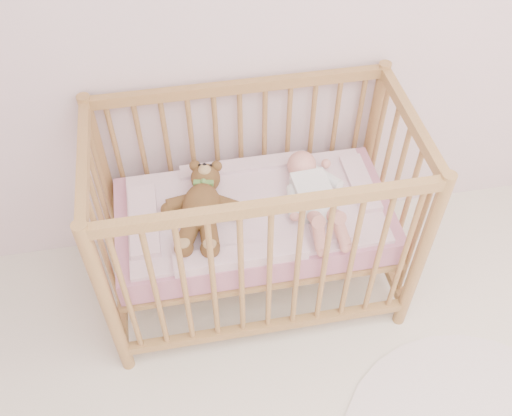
{
  "coord_description": "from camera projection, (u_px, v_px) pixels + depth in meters",
  "views": [
    {
      "loc": [
        -0.67,
        -0.04,
        2.44
      ],
      "look_at": [
        -0.38,
        1.55,
        0.62
      ],
      "focal_mm": 40.0,
      "sensor_mm": 36.0,
      "label": 1
    }
  ],
  "objects": [
    {
      "name": "baby",
      "position": [
        313.0,
        193.0,
        2.47
      ],
      "size": [
        0.32,
        0.61,
        0.14
      ],
      "primitive_type": null,
      "rotation": [
        0.0,
        0.0,
        0.05
      ],
      "color": "white",
      "rests_on": "blanket"
    },
    {
      "name": "teddy_bear",
      "position": [
        201.0,
        206.0,
        2.41
      ],
      "size": [
        0.47,
        0.59,
        0.14
      ],
      "primitive_type": null,
      "rotation": [
        0.0,
        0.0,
        -0.22
      ],
      "color": "brown",
      "rests_on": "blanket"
    },
    {
      "name": "mattress",
      "position": [
        254.0,
        220.0,
        2.57
      ],
      "size": [
        1.22,
        0.62,
        0.13
      ],
      "primitive_type": "cube",
      "color": "pink",
      "rests_on": "crib"
    },
    {
      "name": "blanket",
      "position": [
        254.0,
        209.0,
        2.51
      ],
      "size": [
        1.1,
        0.58,
        0.06
      ],
      "primitive_type": null,
      "color": "#F9ACC1",
      "rests_on": "mattress"
    },
    {
      "name": "crib",
      "position": [
        254.0,
        218.0,
        2.56
      ],
      "size": [
        1.36,
        0.76,
        1.0
      ],
      "primitive_type": null,
      "color": "#B28A4B",
      "rests_on": "floor"
    }
  ]
}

